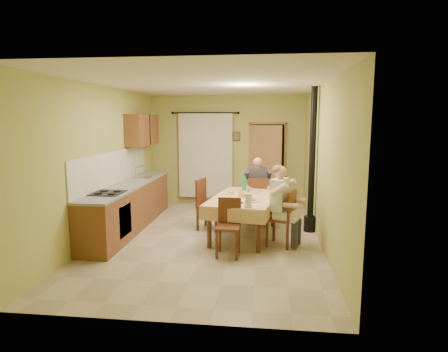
# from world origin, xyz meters

# --- Properties ---
(floor) EXTENTS (4.00, 6.00, 0.01)m
(floor) POSITION_xyz_m (0.00, 0.00, 0.00)
(floor) COLOR tan
(floor) RESTS_ON ground
(room_shell) EXTENTS (4.04, 6.04, 2.82)m
(room_shell) POSITION_xyz_m (0.00, 0.00, 1.82)
(room_shell) COLOR tan
(room_shell) RESTS_ON ground
(kitchen_run) EXTENTS (0.64, 3.64, 1.56)m
(kitchen_run) POSITION_xyz_m (-1.71, 0.40, 0.48)
(kitchen_run) COLOR brown
(kitchen_run) RESTS_ON ground
(upper_cabinets) EXTENTS (0.35, 1.40, 0.70)m
(upper_cabinets) POSITION_xyz_m (-1.82, 1.70, 1.95)
(upper_cabinets) COLOR brown
(upper_cabinets) RESTS_ON room_shell
(curtain) EXTENTS (1.70, 0.07, 2.22)m
(curtain) POSITION_xyz_m (-0.55, 2.90, 1.26)
(curtain) COLOR black
(curtain) RESTS_ON ground
(doorway) EXTENTS (0.96, 0.36, 2.15)m
(doorway) POSITION_xyz_m (1.04, 2.90, 1.05)
(doorway) COLOR black
(doorway) RESTS_ON ground
(dining_table) EXTENTS (1.42, 2.03, 0.76)m
(dining_table) POSITION_xyz_m (0.63, 0.13, 0.38)
(dining_table) COLOR tan
(dining_table) RESTS_ON ground
(tableware) EXTENTS (0.70, 1.69, 0.33)m
(tableware) POSITION_xyz_m (0.63, 0.04, 0.81)
(tableware) COLOR white
(tableware) RESTS_ON dining_table
(chair_far) EXTENTS (0.47, 0.47, 0.98)m
(chair_far) POSITION_xyz_m (0.85, 1.14, 0.29)
(chair_far) COLOR #542A16
(chair_far) RESTS_ON ground
(chair_near) EXTENTS (0.39, 0.39, 0.93)m
(chair_near) POSITION_xyz_m (0.43, -0.92, 0.29)
(chair_near) COLOR #542A16
(chair_near) RESTS_ON ground
(chair_right) EXTENTS (0.54, 0.54, 0.98)m
(chair_right) POSITION_xyz_m (1.30, -0.32, 0.29)
(chair_right) COLOR #542A16
(chair_right) RESTS_ON ground
(chair_left) EXTENTS (0.55, 0.55, 1.02)m
(chair_left) POSITION_xyz_m (-0.08, 0.51, 0.29)
(chair_left) COLOR #542A16
(chair_left) RESTS_ON ground
(man_far) EXTENTS (0.61, 0.50, 1.39)m
(man_far) POSITION_xyz_m (0.85, 1.15, 0.88)
(man_far) COLOR #38333D
(man_far) RESTS_ON chair_far
(man_right) EXTENTS (0.58, 0.65, 1.39)m
(man_right) POSITION_xyz_m (1.29, -0.32, 0.88)
(man_right) COLOR silver
(man_right) RESTS_ON chair_right
(stove_flue) EXTENTS (0.24, 0.24, 2.80)m
(stove_flue) POSITION_xyz_m (1.90, 0.60, 1.02)
(stove_flue) COLOR black
(stove_flue) RESTS_ON ground
(picture_back) EXTENTS (0.19, 0.03, 0.23)m
(picture_back) POSITION_xyz_m (0.25, 2.97, 1.75)
(picture_back) COLOR black
(picture_back) RESTS_ON room_shell
(picture_right) EXTENTS (0.03, 0.31, 0.21)m
(picture_right) POSITION_xyz_m (1.97, 1.20, 1.85)
(picture_right) COLOR brown
(picture_right) RESTS_ON room_shell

